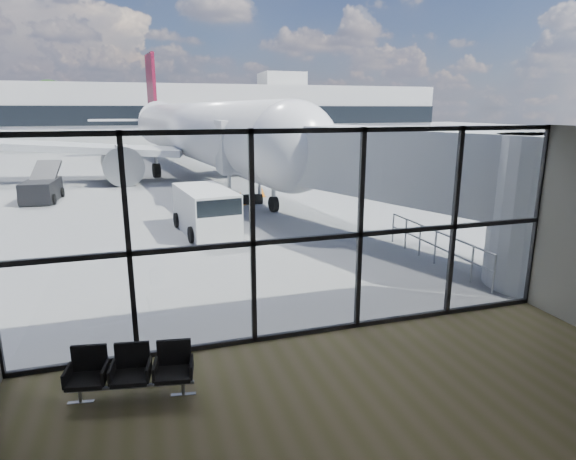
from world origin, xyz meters
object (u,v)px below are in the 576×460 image
airliner (193,131)px  belt_loader (42,189)px  service_van (206,211)px  seating_row (132,368)px

airliner → belt_loader: size_ratio=9.28×
airliner → service_van: 18.84m
seating_row → airliner: bearing=90.8°
seating_row → airliner: 30.06m
seating_row → service_van: bearing=85.0°
seating_row → service_van: size_ratio=0.49×
seating_row → service_van: (2.85, 10.97, 0.40)m
airliner → belt_loader: 13.16m
airliner → service_van: airliner is taller
service_van → belt_loader: (-7.50, 9.58, -0.25)m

